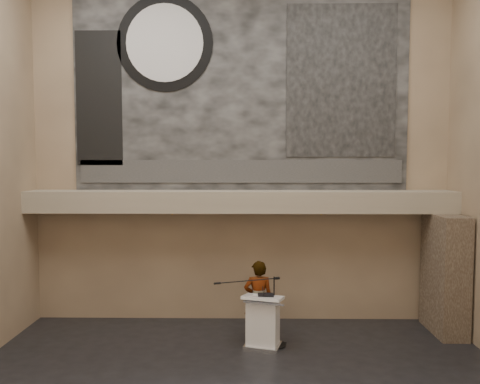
{
  "coord_description": "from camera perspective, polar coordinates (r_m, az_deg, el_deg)",
  "views": [
    {
      "loc": [
        0.15,
        -7.35,
        3.91
      ],
      "look_at": [
        0.0,
        3.2,
        3.2
      ],
      "focal_mm": 35.0,
      "sensor_mm": 36.0,
      "label": 1
    }
  ],
  "objects": [
    {
      "name": "wall_back",
      "position": [
        11.36,
        0.06,
        5.56
      ],
      "size": [
        10.0,
        0.02,
        8.5
      ],
      "primitive_type": "cube",
      "color": "#7A644D",
      "rests_on": "floor"
    },
    {
      "name": "wall_front",
      "position": [
        3.38,
        -1.77,
        9.63
      ],
      "size": [
        10.0,
        0.02,
        8.5
      ],
      "primitive_type": "cube",
      "color": "#7A644D",
      "rests_on": "floor"
    },
    {
      "name": "soffit",
      "position": [
        11.0,
        0.03,
        -1.16
      ],
      "size": [
        10.0,
        0.8,
        0.5
      ],
      "primitive_type": "cube",
      "color": "gray",
      "rests_on": "wall_back"
    },
    {
      "name": "sprinkler_left",
      "position": [
        11.11,
        -8.26,
        -2.6
      ],
      "size": [
        0.04,
        0.04,
        0.06
      ],
      "primitive_type": "cylinder",
      "color": "#B2893D",
      "rests_on": "soffit"
    },
    {
      "name": "sprinkler_right",
      "position": [
        11.11,
        9.88,
        -2.62
      ],
      "size": [
        0.04,
        0.04,
        0.06
      ],
      "primitive_type": "cylinder",
      "color": "#B2893D",
      "rests_on": "soffit"
    },
    {
      "name": "banner",
      "position": [
        11.47,
        0.06,
        12.83
      ],
      "size": [
        8.0,
        0.05,
        5.0
      ],
      "primitive_type": "cube",
      "color": "black",
      "rests_on": "wall_back"
    },
    {
      "name": "banner_text_strip",
      "position": [
        11.29,
        0.05,
        2.53
      ],
      "size": [
        7.76,
        0.02,
        0.55
      ],
      "primitive_type": "cube",
      "color": "#303030",
      "rests_on": "banner"
    },
    {
      "name": "banner_clock_rim",
      "position": [
        11.79,
        -9.16,
        17.49
      ],
      "size": [
        2.3,
        0.02,
        2.3
      ],
      "primitive_type": "cylinder",
      "rotation": [
        1.57,
        0.0,
        0.0
      ],
      "color": "black",
      "rests_on": "banner"
    },
    {
      "name": "banner_clock_face",
      "position": [
        11.77,
        -9.18,
        17.51
      ],
      "size": [
        1.84,
        0.02,
        1.84
      ],
      "primitive_type": "cylinder",
      "rotation": [
        1.57,
        0.0,
        0.0
      ],
      "color": "silver",
      "rests_on": "banner"
    },
    {
      "name": "banner_building_print",
      "position": [
        11.66,
        12.25,
        13.09
      ],
      "size": [
        2.6,
        0.02,
        3.6
      ],
      "primitive_type": "cube",
      "color": "black",
      "rests_on": "banner"
    },
    {
      "name": "banner_brick_print",
      "position": [
        11.92,
        -16.82,
        10.86
      ],
      "size": [
        1.1,
        0.02,
        3.2
      ],
      "primitive_type": "cube",
      "color": "black",
      "rests_on": "banner"
    },
    {
      "name": "stone_pier",
      "position": [
        11.71,
        23.71,
        -9.11
      ],
      "size": [
        0.6,
        1.4,
        2.7
      ],
      "primitive_type": "cube",
      "color": "#433529",
      "rests_on": "floor"
    },
    {
      "name": "lectern",
      "position": [
        10.13,
        2.81,
        -15.51
      ],
      "size": [
        0.93,
        0.77,
        1.14
      ],
      "rotation": [
        0.0,
        0.0,
        -0.28
      ],
      "color": "silver",
      "rests_on": "floor"
    },
    {
      "name": "binder",
      "position": [
        9.95,
        3.15,
        -12.45
      ],
      "size": [
        0.32,
        0.26,
        0.04
      ],
      "primitive_type": "cube",
      "rotation": [
        0.0,
        0.0,
        0.01
      ],
      "color": "black",
      "rests_on": "lectern"
    },
    {
      "name": "papers",
      "position": [
        9.9,
        2.03,
        -12.62
      ],
      "size": [
        0.34,
        0.39,
        0.0
      ],
      "primitive_type": "cube",
      "rotation": [
        0.0,
        0.0,
        -0.43
      ],
      "color": "silver",
      "rests_on": "lectern"
    },
    {
      "name": "speaker_person",
      "position": [
        10.47,
        2.26,
        -13.02
      ],
      "size": [
        0.64,
        0.43,
        1.74
      ],
      "primitive_type": "imported",
      "rotation": [
        0.0,
        0.0,
        3.16
      ],
      "color": "beige",
      "rests_on": "floor"
    },
    {
      "name": "mic_stand",
      "position": [
        10.36,
        3.88,
        -16.99
      ],
      "size": [
        1.5,
        0.7,
        1.47
      ],
      "rotation": [
        0.0,
        0.0,
        0.33
      ],
      "color": "black",
      "rests_on": "floor"
    }
  ]
}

